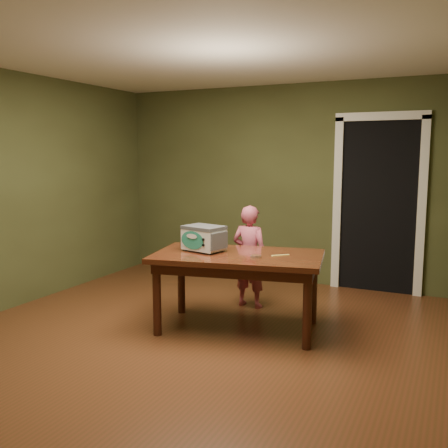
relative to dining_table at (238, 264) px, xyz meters
The scene contains 8 objects.
floor 0.86m from the dining_table, 121.84° to the right, with size 5.00×5.00×0.00m, color brown.
room_shell 1.20m from the dining_table, 121.84° to the right, with size 4.52×5.02×2.61m.
doorway 2.54m from the dining_table, 66.47° to the left, with size 1.10×0.66×2.25m.
dining_table is the anchor object (origin of this frame).
toy_oven 0.43m from the dining_table, behind, with size 0.45×0.35×0.25m.
baking_pan 0.26m from the dining_table, 20.57° to the right, with size 0.10×0.10×0.02m.
spatula 0.42m from the dining_table, 13.03° to the left, with size 0.18×0.03×0.01m, color #FAEB6C.
child 0.76m from the dining_table, 103.57° to the left, with size 0.42×0.27×1.14m, color #C6516B.
Camera 1 is at (2.19, -3.83, 1.71)m, focal length 40.00 mm.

